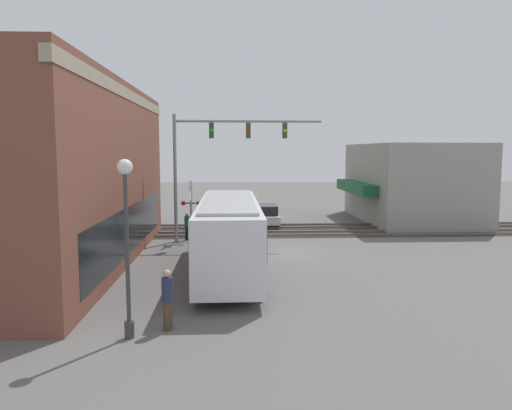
# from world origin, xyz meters

# --- Properties ---
(ground_plane) EXTENTS (120.00, 120.00, 0.00)m
(ground_plane) POSITION_xyz_m (0.00, 0.00, 0.00)
(ground_plane) COLOR #605E5B
(brick_building) EXTENTS (20.12, 10.35, 8.58)m
(brick_building) POSITION_xyz_m (-1.65, 12.64, 4.29)
(brick_building) COLOR brown
(brick_building) RESTS_ON ground
(shop_building) EXTENTS (12.25, 8.68, 5.92)m
(shop_building) POSITION_xyz_m (12.30, -11.20, 2.96)
(shop_building) COLOR gray
(shop_building) RESTS_ON ground
(city_bus) EXTENTS (11.89, 2.59, 3.28)m
(city_bus) POSITION_xyz_m (-3.76, 2.80, 1.81)
(city_bus) COLOR silver
(city_bus) RESTS_ON ground
(traffic_signal_gantry) EXTENTS (0.42, 8.72, 7.52)m
(traffic_signal_gantry) POSITION_xyz_m (3.86, 3.37, 5.63)
(traffic_signal_gantry) COLOR gray
(traffic_signal_gantry) RESTS_ON ground
(crossing_signal) EXTENTS (1.41, 1.18, 3.81)m
(crossing_signal) POSITION_xyz_m (3.94, 5.08, 2.30)
(crossing_signal) COLOR gray
(crossing_signal) RESTS_ON ground
(streetlamp) EXTENTS (0.44, 0.44, 5.17)m
(streetlamp) POSITION_xyz_m (-11.58, 5.65, 3.08)
(streetlamp) COLOR #38383A
(streetlamp) RESTS_ON ground
(rail_track_near) EXTENTS (2.60, 60.00, 0.15)m
(rail_track_near) POSITION_xyz_m (6.00, 0.00, 0.03)
(rail_track_near) COLOR #332D28
(rail_track_near) RESTS_ON ground
(rail_track_far) EXTENTS (2.60, 60.00, 0.15)m
(rail_track_far) POSITION_xyz_m (9.20, 0.00, 0.03)
(rail_track_far) COLOR #332D28
(rail_track_far) RESTS_ON ground
(parked_car_silver) EXTENTS (4.85, 1.82, 1.47)m
(parked_car_silver) POSITION_xyz_m (10.55, 0.20, 0.69)
(parked_car_silver) COLOR #B7B7BC
(parked_car_silver) RESTS_ON ground
(parked_car_red) EXTENTS (4.72, 1.82, 1.52)m
(parked_car_red) POSITION_xyz_m (18.61, 2.80, 0.70)
(parked_car_red) COLOR #B21E19
(parked_car_red) RESTS_ON ground
(pedestrian_by_lamp) EXTENTS (0.34, 0.34, 1.86)m
(pedestrian_by_lamp) POSITION_xyz_m (-10.97, 4.62, 0.96)
(pedestrian_by_lamp) COLOR #473828
(pedestrian_by_lamp) RESTS_ON ground
(pedestrian_at_crossing) EXTENTS (0.34, 0.34, 1.69)m
(pedestrian_at_crossing) POSITION_xyz_m (4.36, 5.36, 0.86)
(pedestrian_at_crossing) COLOR black
(pedestrian_at_crossing) RESTS_ON ground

